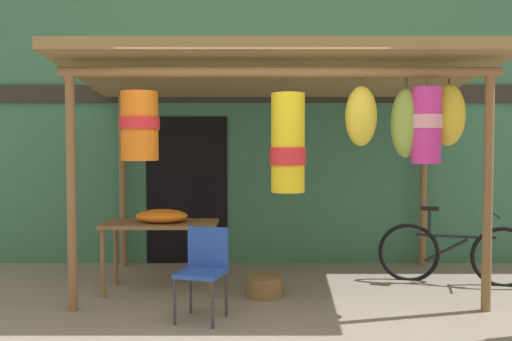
# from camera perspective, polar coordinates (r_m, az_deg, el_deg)

# --- Properties ---
(ground_plane) EXTENTS (30.00, 30.00, 0.00)m
(ground_plane) POSITION_cam_1_polar(r_m,az_deg,el_deg) (5.48, -0.12, -14.39)
(ground_plane) COLOR gray
(shop_facade) EXTENTS (12.10, 0.29, 3.72)m
(shop_facade) POSITION_cam_1_polar(r_m,az_deg,el_deg) (7.46, -0.04, 4.58)
(shop_facade) COLOR #387056
(shop_facade) RESTS_ON ground_plane
(market_stall_canopy) EXTENTS (4.52, 2.49, 2.60)m
(market_stall_canopy) POSITION_cam_1_polar(r_m,az_deg,el_deg) (6.00, 3.20, 8.58)
(market_stall_canopy) COLOR brown
(market_stall_canopy) RESTS_ON ground_plane
(display_table) EXTENTS (1.24, 0.62, 0.76)m
(display_table) POSITION_cam_1_polar(r_m,az_deg,el_deg) (6.08, -9.78, -6.25)
(display_table) COLOR brown
(display_table) RESTS_ON ground_plane
(flower_heap_on_table) EXTENTS (0.57, 0.40, 0.15)m
(flower_heap_on_table) POSITION_cam_1_polar(r_m,az_deg,el_deg) (6.00, -9.56, -4.75)
(flower_heap_on_table) COLOR orange
(flower_heap_on_table) RESTS_ON display_table
(folding_chair) EXTENTS (0.50, 0.50, 0.84)m
(folding_chair) POSITION_cam_1_polar(r_m,az_deg,el_deg) (5.09, -5.24, -9.88)
(folding_chair) COLOR #2347A8
(folding_chair) RESTS_ON ground_plane
(wicker_basket_by_table) EXTENTS (0.40, 0.40, 0.21)m
(wicker_basket_by_table) POSITION_cam_1_polar(r_m,az_deg,el_deg) (5.87, 1.14, -12.17)
(wicker_basket_by_table) COLOR brown
(wicker_basket_by_table) RESTS_ON ground_plane
(parked_bicycle) EXTENTS (1.70, 0.59, 0.92)m
(parked_bicycle) POSITION_cam_1_polar(r_m,az_deg,el_deg) (6.78, 20.52, -8.24)
(parked_bicycle) COLOR black
(parked_bicycle) RESTS_ON ground_plane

